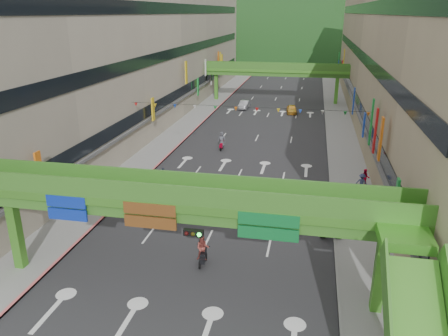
{
  "coord_description": "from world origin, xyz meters",
  "views": [
    {
      "loc": [
        6.78,
        -15.47,
        15.73
      ],
      "look_at": [
        0.0,
        18.0,
        3.5
      ],
      "focal_mm": 35.0,
      "sensor_mm": 36.0,
      "label": 1
    }
  ],
  "objects_px": {
    "car_silver": "(244,105)",
    "pedestrian_red": "(365,179)",
    "overpass_near": "(195,216)",
    "car_yellow": "(292,109)",
    "scooter_rider_near": "(189,203)",
    "scooter_rider_mid": "(203,250)"
  },
  "relations": [
    {
      "from": "scooter_rider_mid",
      "to": "car_yellow",
      "type": "xyz_separation_m",
      "value": [
        3.21,
        47.2,
        -0.41
      ]
    },
    {
      "from": "overpass_near",
      "to": "car_yellow",
      "type": "height_order",
      "value": "overpass_near"
    },
    {
      "from": "car_yellow",
      "to": "car_silver",
      "type": "bearing_deg",
      "value": 159.38
    },
    {
      "from": "overpass_near",
      "to": "car_silver",
      "type": "height_order",
      "value": "overpass_near"
    },
    {
      "from": "pedestrian_red",
      "to": "scooter_rider_mid",
      "type": "bearing_deg",
      "value": -126.37
    },
    {
      "from": "scooter_rider_near",
      "to": "car_silver",
      "type": "xyz_separation_m",
      "value": [
        -1.96,
        41.9,
        -0.21
      ]
    },
    {
      "from": "scooter_rider_mid",
      "to": "car_silver",
      "type": "distance_m",
      "value": 49.63
    },
    {
      "from": "car_yellow",
      "to": "pedestrian_red",
      "type": "height_order",
      "value": "pedestrian_red"
    },
    {
      "from": "overpass_near",
      "to": "scooter_rider_near",
      "type": "xyz_separation_m",
      "value": [
        -3.54,
        10.86,
        -4.31
      ]
    },
    {
      "from": "car_yellow",
      "to": "pedestrian_red",
      "type": "relative_size",
      "value": 2.28
    },
    {
      "from": "car_silver",
      "to": "pedestrian_red",
      "type": "bearing_deg",
      "value": -60.22
    },
    {
      "from": "car_yellow",
      "to": "pedestrian_red",
      "type": "xyz_separation_m",
      "value": [
        8.54,
        -31.28,
        0.19
      ]
    },
    {
      "from": "overpass_near",
      "to": "car_silver",
      "type": "bearing_deg",
      "value": 95.95
    },
    {
      "from": "car_silver",
      "to": "pedestrian_red",
      "type": "distance_m",
      "value": 37.42
    },
    {
      "from": "overpass_near",
      "to": "scooter_rider_near",
      "type": "relative_size",
      "value": 14.42
    },
    {
      "from": "car_yellow",
      "to": "pedestrian_red",
      "type": "distance_m",
      "value": 32.42
    },
    {
      "from": "car_silver",
      "to": "pedestrian_red",
      "type": "height_order",
      "value": "pedestrian_red"
    },
    {
      "from": "overpass_near",
      "to": "car_yellow",
      "type": "relative_size",
      "value": 7.06
    },
    {
      "from": "pedestrian_red",
      "to": "overpass_near",
      "type": "bearing_deg",
      "value": -120.2
    },
    {
      "from": "overpass_near",
      "to": "scooter_rider_near",
      "type": "bearing_deg",
      "value": 108.06
    },
    {
      "from": "overpass_near",
      "to": "car_silver",
      "type": "distance_m",
      "value": 53.24
    },
    {
      "from": "scooter_rider_near",
      "to": "scooter_rider_mid",
      "type": "bearing_deg",
      "value": -67.73
    }
  ]
}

